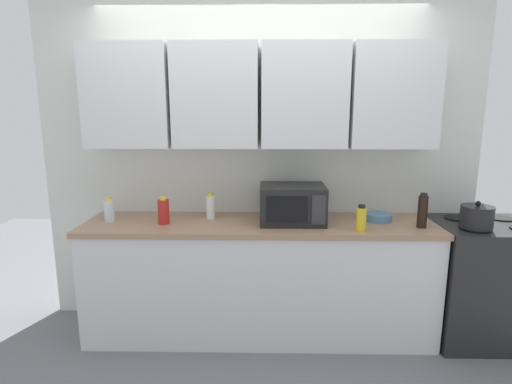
% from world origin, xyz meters
% --- Properties ---
extents(wall_back_with_cabinets, '(3.50, 0.38, 2.60)m').
position_xyz_m(wall_back_with_cabinets, '(-0.00, -0.07, 1.58)').
color(wall_back_with_cabinets, silver).
rests_on(wall_back_with_cabinets, ground_plane).
extents(counter_run, '(2.63, 0.63, 0.90)m').
position_xyz_m(counter_run, '(0.00, -0.30, 0.45)').
color(counter_run, silver).
rests_on(counter_run, ground_plane).
extents(stove_range, '(0.76, 0.64, 0.91)m').
position_xyz_m(stove_range, '(1.70, -0.32, 0.45)').
color(stove_range, black).
rests_on(stove_range, ground_plane).
extents(kettle, '(0.22, 0.22, 0.19)m').
position_xyz_m(kettle, '(1.53, -0.46, 0.99)').
color(kettle, black).
rests_on(kettle, stove_range).
extents(microwave, '(0.48, 0.37, 0.28)m').
position_xyz_m(microwave, '(0.25, -0.30, 1.04)').
color(microwave, black).
rests_on(microwave, counter_run).
extents(bottle_white_jar, '(0.07, 0.07, 0.20)m').
position_xyz_m(bottle_white_jar, '(-0.38, -0.20, 0.99)').
color(bottle_white_jar, white).
rests_on(bottle_white_jar, counter_run).
extents(bottle_red_sauce, '(0.08, 0.08, 0.20)m').
position_xyz_m(bottle_red_sauce, '(-0.71, -0.36, 0.99)').
color(bottle_red_sauce, red).
rests_on(bottle_red_sauce, counter_run).
extents(bottle_yellow_mustard, '(0.07, 0.07, 0.19)m').
position_xyz_m(bottle_yellow_mustard, '(0.71, -0.52, 0.99)').
color(bottle_yellow_mustard, gold).
rests_on(bottle_yellow_mustard, counter_run).
extents(bottle_clear_tall, '(0.08, 0.08, 0.19)m').
position_xyz_m(bottle_clear_tall, '(-1.13, -0.31, 0.99)').
color(bottle_clear_tall, silver).
rests_on(bottle_clear_tall, counter_run).
extents(bottle_soy_dark, '(0.07, 0.07, 0.25)m').
position_xyz_m(bottle_soy_dark, '(1.16, -0.42, 1.02)').
color(bottle_soy_dark, black).
rests_on(bottle_soy_dark, counter_run).
extents(bowl_ceramic_small, '(0.20, 0.20, 0.06)m').
position_xyz_m(bowl_ceramic_small, '(0.90, -0.25, 0.93)').
color(bowl_ceramic_small, teal).
rests_on(bowl_ceramic_small, counter_run).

